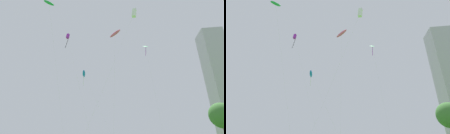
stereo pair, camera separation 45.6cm
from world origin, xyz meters
TOP-DOWN VIEW (x-y plane):
  - kite_flying_0 at (5.41, 22.99)m, footprint 3.68×9.04m
  - kite_flying_1 at (-14.85, 7.72)m, footprint 3.28×10.87m
  - kite_flying_2 at (-12.71, 23.14)m, footprint 9.54×4.24m
  - kite_flying_3 at (-16.83, 19.14)m, footprint 10.59×1.12m
  - kite_flying_4 at (-1.23, 17.40)m, footprint 3.72×4.62m
  - kite_flying_6 at (4.91, 12.28)m, footprint 11.11×1.67m
  - park_tree_1 at (18.84, 22.59)m, footprint 4.59×4.59m
  - distant_highrise_0 at (46.44, 121.25)m, footprint 19.00×19.33m

SIDE VIEW (x-z plane):
  - park_tree_1 at x=18.84m, z-range 1.63..9.84m
  - kite_flying_2 at x=-12.71m, z-range 8.85..28.59m
  - kite_flying_0 at x=5.41m, z-range 11.41..36.29m
  - kite_flying_4 at x=-1.23m, z-range 12.82..39.44m
  - kite_flying_6 at x=4.91m, z-range 12.80..40.53m
  - kite_flying_3 at x=-16.83m, z-range 14.38..45.33m
  - kite_flying_1 at x=-14.85m, z-range 15.60..48.17m
  - distant_highrise_0 at x=46.44m, z-range 0.00..83.36m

